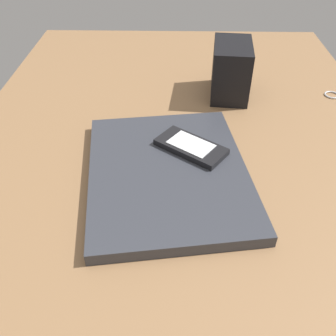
{
  "coord_description": "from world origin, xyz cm",
  "views": [
    {
      "loc": [
        -52.38,
        0.96,
        42.83
      ],
      "look_at": [
        -6.85,
        1.96,
        5.0
      ],
      "focal_mm": 39.88,
      "sensor_mm": 36.0,
      "label": 1
    }
  ],
  "objects_px": {
    "desk_organizer": "(231,70)",
    "cell_phone_on_laptop": "(191,147)",
    "laptop_closed": "(168,173)",
    "key_ring": "(332,95)"
  },
  "relations": [
    {
      "from": "cell_phone_on_laptop",
      "to": "desk_organizer",
      "type": "relative_size",
      "value": 1.04
    },
    {
      "from": "laptop_closed",
      "to": "desk_organizer",
      "type": "distance_m",
      "value": 0.31
    },
    {
      "from": "laptop_closed",
      "to": "cell_phone_on_laptop",
      "type": "relative_size",
      "value": 2.46
    },
    {
      "from": "laptop_closed",
      "to": "cell_phone_on_laptop",
      "type": "distance_m",
      "value": 0.06
    },
    {
      "from": "laptop_closed",
      "to": "key_ring",
      "type": "bearing_deg",
      "value": -59.8
    },
    {
      "from": "key_ring",
      "to": "desk_organizer",
      "type": "bearing_deg",
      "value": 89.08
    },
    {
      "from": "desk_organizer",
      "to": "cell_phone_on_laptop",
      "type": "bearing_deg",
      "value": 164.27
    },
    {
      "from": "cell_phone_on_laptop",
      "to": "key_ring",
      "type": "distance_m",
      "value": 0.39
    },
    {
      "from": "cell_phone_on_laptop",
      "to": "desk_organizer",
      "type": "height_order",
      "value": "desk_organizer"
    },
    {
      "from": "laptop_closed",
      "to": "key_ring",
      "type": "relative_size",
      "value": 9.78
    }
  ]
}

